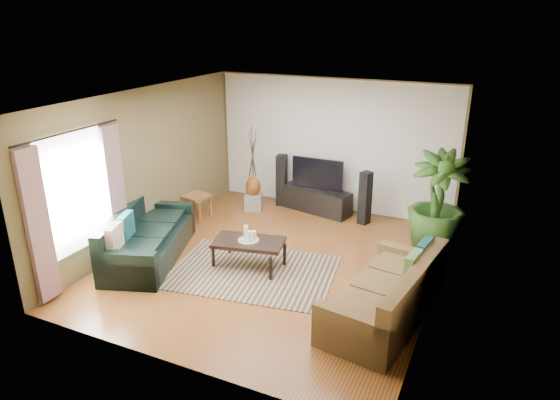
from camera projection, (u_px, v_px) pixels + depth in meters
The scene contains 28 objects.
floor at pixel (275, 264), 8.20m from camera, with size 5.50×5.50×0.00m, color brown.
ceiling at pixel (274, 98), 7.24m from camera, with size 5.50×5.50×0.00m, color white.
wall_back at pixel (333, 146), 10.06m from camera, with size 5.00×5.00×0.00m, color brown.
wall_front at pixel (166, 261), 5.38m from camera, with size 5.00×5.00×0.00m, color brown.
wall_left at pixel (145, 167), 8.70m from camera, with size 5.50×5.50×0.00m, color brown.
wall_right at pixel (442, 211), 6.74m from camera, with size 5.50×5.50×0.00m, color brown.
backwall_panel at pixel (333, 146), 10.05m from camera, with size 4.90×4.90×0.00m, color white.
window_pane at pixel (75, 192), 7.31m from camera, with size 1.80×1.80×0.00m, color white.
curtain_near at pixel (38, 227), 6.74m from camera, with size 0.08×0.35×2.20m, color gray.
curtain_far at pixel (116, 193), 8.02m from camera, with size 0.08×0.35×2.20m, color gray.
curtain_rod at pixel (69, 132), 6.98m from camera, with size 0.03×0.03×1.90m, color black.
sofa_left at pixel (149, 234), 8.26m from camera, with size 2.21×0.95×0.85m, color black.
sofa_right at pixel (385, 289), 6.62m from camera, with size 2.18×0.98×0.85m, color brown.
area_rug at pixel (253, 272), 7.93m from camera, with size 2.55×1.80×0.01m, color #9F805D.
coffee_table at pixel (249, 253), 8.04m from camera, with size 1.11×0.61×0.46m, color black.
candle_tray at pixel (249, 240), 7.96m from camera, with size 0.34×0.34×0.02m, color gray.
candle_tall at pixel (246, 232), 7.96m from camera, with size 0.07×0.07×0.22m, color white.
candle_mid at pixel (250, 236), 7.88m from camera, with size 0.07×0.07×0.17m, color white.
candle_short at pixel (254, 235), 7.95m from camera, with size 0.07×0.07×0.14m, color silver.
tv_stand at pixel (316, 200), 10.28m from camera, with size 1.47×0.44×0.49m, color black.
television at pixel (317, 174), 10.10m from camera, with size 1.08×0.06×0.64m, color black.
speaker_left at pixel (282, 180), 10.53m from camera, with size 0.20×0.22×1.10m, color black.
speaker_right at pixel (365, 198), 9.59m from camera, with size 0.19×0.21×1.05m, color black.
potted_plant at pixel (437, 201), 8.47m from camera, with size 0.97×0.97×1.73m, color #284E1A.
plant_pot at pixel (433, 241), 8.73m from camera, with size 0.32×0.32×0.25m, color black.
pedestal at pixel (253, 202), 10.41m from camera, with size 0.34×0.34×0.34m, color #999996.
vase at pixel (253, 187), 10.30m from camera, with size 0.31×0.31×0.43m, color brown.
side_table at pixel (197, 206), 9.94m from camera, with size 0.46×0.46×0.49m, color olive.
Camera 1 is at (3.13, -6.60, 3.87)m, focal length 32.00 mm.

